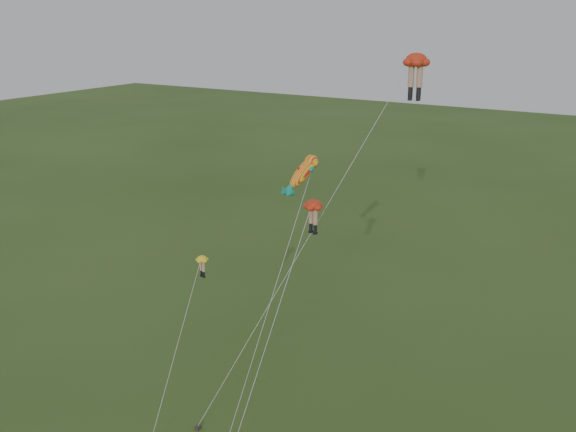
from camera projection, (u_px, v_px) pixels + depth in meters
The scene contains 4 objects.
legs_kite_red_high at pixel (414, 67), 39.53m from camera, with size 9.53×13.44×22.66m.
legs_kite_red_mid at pixel (311, 213), 38.29m from camera, with size 1.86×9.19×14.38m.
legs_kite_yellow at pixel (199, 271), 42.14m from camera, with size 2.35×8.55×9.70m.
fish_kite at pixel (303, 174), 37.63m from camera, with size 2.79×7.49×17.25m.
Camera 1 is at (21.54, -26.02, 25.07)m, focal length 40.00 mm.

